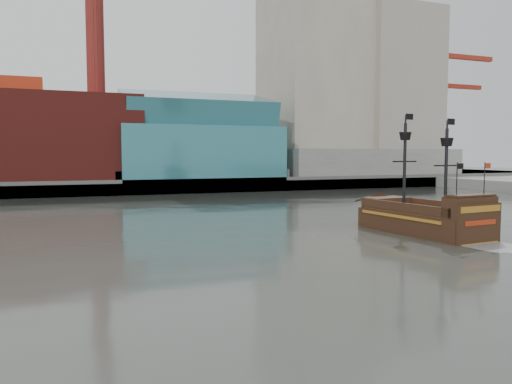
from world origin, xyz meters
name	(u,v)px	position (x,y,z in m)	size (l,w,h in m)	color
ground	(349,281)	(0.00, 0.00, 0.00)	(400.00, 400.00, 0.00)	#292C27
promenade_far	(130,180)	(0.00, 92.00, 1.00)	(220.00, 60.00, 2.00)	slate
seawall	(152,187)	(0.00, 62.50, 1.30)	(220.00, 1.00, 2.60)	#4C4C49
skyline	(158,71)	(5.21, 84.56, 24.55)	(149.00, 45.00, 62.00)	brown
crane_a	(441,107)	(78.63, 82.00, 19.11)	(22.50, 4.00, 32.25)	slate
crane_b	(443,124)	(88.23, 92.00, 15.57)	(19.10, 4.00, 26.25)	slate
pirate_ship	(424,222)	(14.86, 11.76, 1.01)	(5.85, 15.28, 11.17)	black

